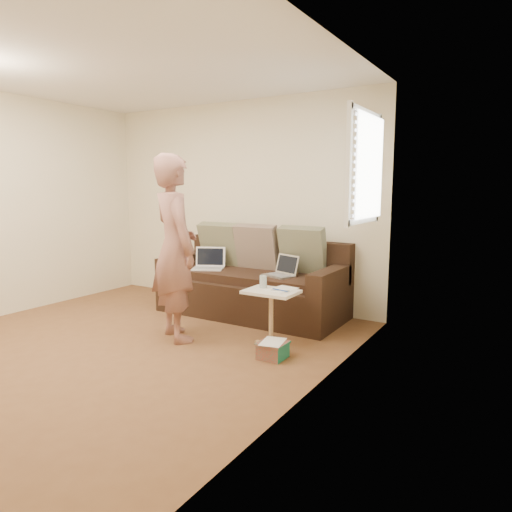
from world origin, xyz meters
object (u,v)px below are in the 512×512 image
at_px(person, 175,248).
at_px(striped_box, 273,350).
at_px(sofa, 252,280).
at_px(drinking_glass, 263,282).
at_px(laptop_silver, 278,276).
at_px(side_table, 271,318).
at_px(laptop_white, 208,269).

distance_m(person, striped_box, 1.39).
xyz_separation_m(sofa, drinking_glass, (0.61, -0.77, 0.18)).
relative_size(person, drinking_glass, 15.35).
bearing_deg(person, striped_box, -149.90).
bearing_deg(laptop_silver, side_table, -46.75).
bearing_deg(sofa, side_table, -48.66).
bearing_deg(laptop_silver, drinking_glass, -53.91).
bearing_deg(sofa, striped_box, -50.79).
height_order(laptop_silver, striped_box, laptop_silver).
height_order(laptop_silver, side_table, laptop_silver).
height_order(sofa, laptop_white, sofa).
distance_m(side_table, drinking_glass, 0.36).
bearing_deg(laptop_silver, striped_box, -44.28).
distance_m(sofa, striped_box, 1.49).
relative_size(person, side_table, 3.39).
distance_m(laptop_white, person, 1.13).
distance_m(person, drinking_glass, 0.93).
bearing_deg(drinking_glass, striped_box, -48.93).
xyz_separation_m(person, drinking_glass, (0.80, 0.36, -0.32)).
bearing_deg(side_table, sofa, 131.34).
distance_m(sofa, laptop_silver, 0.43).
bearing_deg(drinking_glass, side_table, -27.41).
xyz_separation_m(laptop_silver, side_table, (0.33, -0.76, -0.25)).
distance_m(person, side_table, 1.17).
bearing_deg(drinking_glass, person, -155.79).
xyz_separation_m(side_table, striped_box, (0.18, -0.29, -0.20)).
bearing_deg(striped_box, side_table, 122.16).
height_order(laptop_silver, person, person).
relative_size(laptop_silver, person, 0.18).
bearing_deg(side_table, laptop_silver, 113.64).
bearing_deg(striped_box, drinking_glass, 131.07).
bearing_deg(side_table, striped_box, -57.84).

